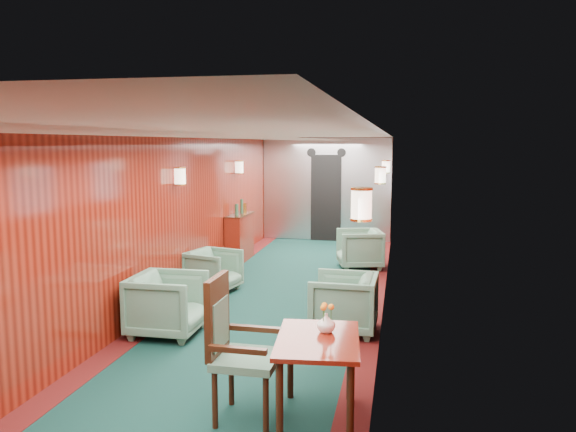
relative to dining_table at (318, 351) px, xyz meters
The scene contains 12 objects.
room 3.11m from the dining_table, 111.47° to the left, with size 12.00×12.10×2.40m.
bulkhead 8.72m from the dining_table, 97.07° to the left, with size 2.98×0.17×2.39m.
windows_right 3.12m from the dining_table, 82.01° to the left, with size 0.02×8.60×0.80m.
wall_sconces 3.66m from the dining_table, 108.03° to the left, with size 2.97×7.97×0.25m.
dining_table is the anchor object (origin of this frame).
side_chair 0.69m from the dining_table, behind, with size 0.55×0.57×1.20m.
credenza 6.46m from the dining_table, 111.90° to the left, with size 0.32×1.02×1.19m.
flower_vase 0.25m from the dining_table, 72.90° to the left, with size 0.16×0.16×0.16m, color white.
armchair_left_near 2.69m from the dining_table, 139.87° to the left, with size 0.79×0.81×0.74m, color #214E3D.
armchair_left_far 4.30m from the dining_table, 120.22° to the left, with size 0.69×0.71×0.65m, color #214E3D.
armchair_right_near 2.25m from the dining_table, 90.35° to the left, with size 0.76×0.78×0.71m, color #214E3D.
armchair_right_far 5.79m from the dining_table, 90.81° to the left, with size 0.76×0.78×0.71m, color #214E3D.
Camera 1 is at (1.69, -7.05, 2.27)m, focal length 35.00 mm.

